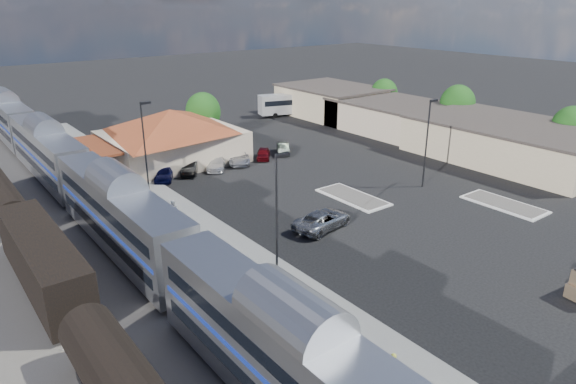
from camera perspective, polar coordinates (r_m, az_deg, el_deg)
ground at (r=46.50m, az=5.38°, el=-2.45°), size 280.00×280.00×0.00m
railbed at (r=44.00m, az=-23.12°, el=-5.43°), size 16.00×100.00×0.12m
platform at (r=44.85m, az=-11.37°, el=-3.55°), size 5.50×92.00×0.18m
passenger_train at (r=40.20m, az=-18.14°, el=-2.80°), size 3.00×104.00×5.55m
freight_cars at (r=37.45m, az=-25.52°, el=-7.23°), size 2.80×46.00×4.00m
station_depot at (r=62.36m, az=-12.87°, el=6.16°), size 18.35×12.24×6.20m
buildings_east at (r=74.87m, az=14.03°, el=7.75°), size 14.40×51.40×4.80m
traffic_island_south at (r=50.38m, az=7.22°, el=-0.55°), size 3.30×7.50×0.21m
traffic_island_north at (r=52.33m, az=22.88°, el=-1.26°), size 3.30×7.50×0.21m
lamp_plat_s at (r=33.75m, az=-1.17°, el=-1.68°), size 1.08×0.25×9.00m
lamp_plat_n at (r=52.29m, az=-15.62°, el=5.67°), size 1.08×0.25×9.00m
lamp_lot at (r=53.40m, az=15.26°, el=6.00°), size 1.08×0.25×9.00m
tree_east_a at (r=70.35m, az=28.94°, el=6.35°), size 4.56×4.56×6.42m
tree_east_b at (r=77.90m, az=18.31°, el=9.28°), size 4.94×4.94×6.96m
tree_east_c at (r=86.53m, az=10.62°, el=10.69°), size 4.41×4.41×6.21m
tree_depot at (r=70.66m, az=-9.42°, el=8.80°), size 4.71×4.71×6.63m
suv at (r=43.25m, az=3.86°, el=-3.09°), size 6.05×3.58×1.58m
coach_bus at (r=86.50m, az=0.41°, el=9.87°), size 11.30×5.46×3.55m
person_a at (r=27.31m, az=11.54°, el=-18.60°), size 0.64×0.75×1.75m
person_b at (r=45.24m, az=-12.61°, el=-2.03°), size 0.73×0.92×1.87m
parked_car_a at (r=56.42m, az=-13.52°, el=2.06°), size 3.99×4.62×1.50m
parked_car_b at (r=57.95m, az=-10.77°, el=2.76°), size 3.90×4.57×1.48m
parked_car_c at (r=59.12m, az=-7.88°, el=3.23°), size 4.44×4.90×1.37m
parked_car_d at (r=60.91m, az=-5.41°, el=3.90°), size 4.84×5.72×1.46m
parked_car_e at (r=62.36m, az=-2.76°, el=4.28°), size 3.45×3.89×1.27m
parked_car_f at (r=64.38m, az=-0.56°, el=4.85°), size 3.33×4.16×1.33m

